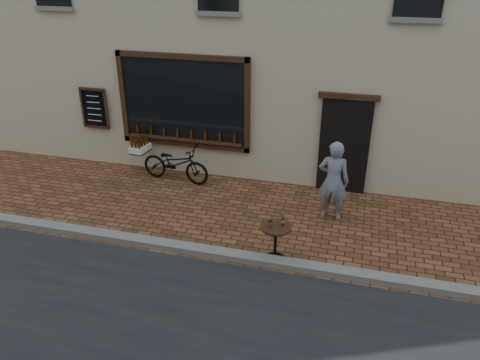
# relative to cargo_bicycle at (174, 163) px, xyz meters

# --- Properties ---
(ground) EXTENTS (90.00, 90.00, 0.00)m
(ground) POSITION_rel_cargo_bicycle_xyz_m (2.03, -2.96, -0.46)
(ground) COLOR #502D1A
(ground) RESTS_ON ground
(kerb) EXTENTS (90.00, 0.25, 0.12)m
(kerb) POSITION_rel_cargo_bicycle_xyz_m (2.03, -2.76, -0.40)
(kerb) COLOR slate
(kerb) RESTS_ON ground
(cargo_bicycle) EXTENTS (2.04, 0.79, 0.97)m
(cargo_bicycle) POSITION_rel_cargo_bicycle_xyz_m (0.00, 0.00, 0.00)
(cargo_bicycle) COLOR black
(cargo_bicycle) RESTS_ON ground
(bistro_table) EXTENTS (0.55, 0.55, 0.95)m
(bistro_table) POSITION_rel_cargo_bicycle_xyz_m (3.00, -2.61, 0.04)
(bistro_table) COLOR black
(bistro_table) RESTS_ON ground
(pedestrian) EXTENTS (0.66, 0.46, 1.72)m
(pedestrian) POSITION_rel_cargo_bicycle_xyz_m (3.83, -0.83, 0.39)
(pedestrian) COLOR slate
(pedestrian) RESTS_ON ground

